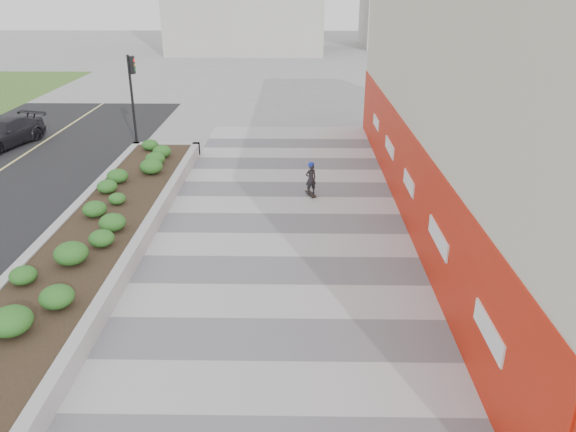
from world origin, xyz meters
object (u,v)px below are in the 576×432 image
traffic_signal_near (132,87)px  skateboarder (311,178)px  car_dark (4,133)px  planter (104,225)px

traffic_signal_near → skateboarder: (8.17, -6.73, -2.10)m
traffic_signal_near → skateboarder: 10.79m
car_dark → traffic_signal_near: bearing=19.4°
traffic_signal_near → car_dark: 6.60m
traffic_signal_near → skateboarder: traffic_signal_near is taller
traffic_signal_near → skateboarder: bearing=-39.5°
car_dark → skateboarder: bearing=-8.1°
traffic_signal_near → planter: bearing=-80.7°
planter → traffic_signal_near: bearing=99.3°
planter → car_dark: car_dark is taller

